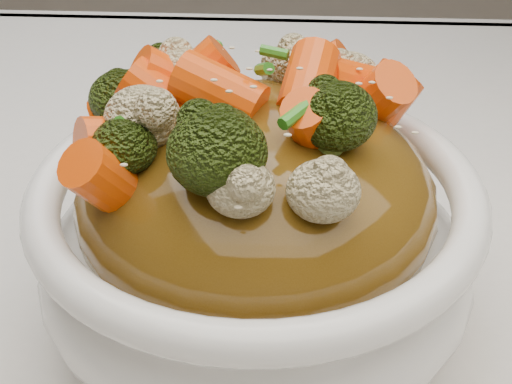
# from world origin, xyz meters

# --- Properties ---
(tablecloth) EXTENTS (1.20, 0.80, 0.04)m
(tablecloth) POSITION_xyz_m (0.00, 0.00, 0.73)
(tablecloth) COLOR silver
(tablecloth) RESTS_ON dining_table
(bowl) EXTENTS (0.29, 0.29, 0.09)m
(bowl) POSITION_xyz_m (-0.01, -0.04, 0.79)
(bowl) COLOR white
(bowl) RESTS_ON tablecloth
(sauce_base) EXTENTS (0.23, 0.23, 0.10)m
(sauce_base) POSITION_xyz_m (-0.01, -0.04, 0.82)
(sauce_base) COLOR #5B3C0F
(sauce_base) RESTS_ON bowl
(carrots) EXTENTS (0.23, 0.23, 0.05)m
(carrots) POSITION_xyz_m (-0.01, -0.04, 0.89)
(carrots) COLOR #F14C07
(carrots) RESTS_ON sauce_base
(broccoli) EXTENTS (0.23, 0.23, 0.04)m
(broccoli) POSITION_xyz_m (-0.01, -0.04, 0.88)
(broccoli) COLOR black
(broccoli) RESTS_ON sauce_base
(cauliflower) EXTENTS (0.23, 0.23, 0.04)m
(cauliflower) POSITION_xyz_m (-0.01, -0.04, 0.88)
(cauliflower) COLOR beige
(cauliflower) RESTS_ON sauce_base
(scallions) EXTENTS (0.17, 0.17, 0.02)m
(scallions) POSITION_xyz_m (-0.01, -0.04, 0.89)
(scallions) COLOR #2D7C1C
(scallions) RESTS_ON sauce_base
(sesame_seeds) EXTENTS (0.21, 0.21, 0.01)m
(sesame_seeds) POSITION_xyz_m (-0.01, -0.04, 0.89)
(sesame_seeds) COLOR beige
(sesame_seeds) RESTS_ON sauce_base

